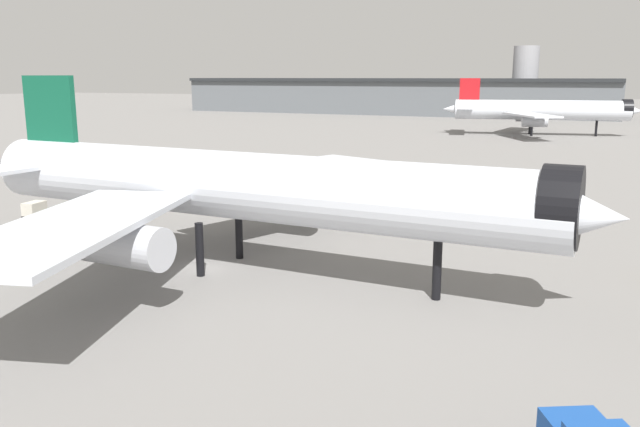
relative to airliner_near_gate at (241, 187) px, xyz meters
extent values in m
plane|color=slate|center=(-3.14, -0.96, -6.78)|extent=(900.00, 900.00, 0.00)
cylinder|color=silver|center=(0.35, -0.02, 0.12)|extent=(49.20, 8.52, 5.31)
cone|color=silver|center=(24.77, -1.63, 0.12)|extent=(6.17, 5.58, 5.20)
cone|color=silver|center=(-24.07, 1.59, 0.12)|extent=(7.22, 5.49, 5.04)
cylinder|color=black|center=(23.71, -1.56, 0.52)|extent=(2.74, 5.51, 5.36)
cube|color=silver|center=(-2.52, 13.87, -0.54)|extent=(15.45, 23.36, 0.42)
cylinder|color=#B7BAC1|center=(-1.52, 11.15, -2.30)|extent=(7.03, 3.36, 2.92)
cube|color=silver|center=(-4.32, -13.41, -0.54)|extent=(13.01, 23.28, 0.42)
cylinder|color=#B7BAC1|center=(-2.98, -10.85, -2.30)|extent=(7.03, 3.36, 2.92)
cube|color=#0F5138|center=(-20.17, 1.33, 4.37)|extent=(5.90, 0.92, 8.49)
cube|color=silver|center=(-20.77, 7.12, 0.65)|extent=(4.98, 9.08, 0.32)
cylinder|color=black|center=(15.98, -1.05, -4.66)|extent=(0.64, 0.64, 4.25)
cylinder|color=black|center=(-1.91, 2.92, -4.66)|extent=(0.64, 0.64, 4.25)
cylinder|color=black|center=(-2.28, -2.64, -4.66)|extent=(0.64, 0.64, 4.25)
cylinder|color=silver|center=(13.64, 136.58, -0.13)|extent=(44.20, 12.46, 5.12)
cone|color=silver|center=(35.31, 140.29, -0.13)|extent=(6.39, 5.89, 5.01)
cone|color=silver|center=(-8.03, 132.87, -0.13)|extent=(7.38, 5.91, 4.86)
cylinder|color=black|center=(34.30, 140.12, 0.25)|extent=(3.14, 5.48, 5.17)
cube|color=silver|center=(8.18, 148.28, -0.77)|extent=(9.81, 20.59, 0.41)
cylinder|color=#B7BAC1|center=(9.62, 146.12, -2.46)|extent=(6.54, 3.81, 2.81)
cube|color=silver|center=(12.38, 123.73, -0.77)|extent=(15.43, 20.79, 0.41)
cylinder|color=#B7BAC1|center=(13.02, 126.25, -2.46)|extent=(6.54, 3.81, 2.81)
cube|color=red|center=(-4.56, 133.47, 3.96)|extent=(5.29, 1.39, 8.19)
cube|color=silver|center=(-6.31, 138.48, 0.38)|extent=(5.24, 8.47, 0.31)
cube|color=silver|center=(-4.55, 128.16, 0.38)|extent=(5.24, 8.47, 0.31)
cylinder|color=black|center=(27.51, 138.96, -4.74)|extent=(0.61, 0.61, 4.09)
cylinder|color=black|center=(11.02, 138.86, -4.74)|extent=(0.61, 0.61, 4.09)
cylinder|color=black|center=(11.93, 133.56, -4.74)|extent=(0.61, 0.61, 4.09)
cube|color=slate|center=(-51.99, 218.58, -0.11)|extent=(179.01, 33.24, 13.34)
cube|color=#232628|center=(-51.99, 218.58, 7.16)|extent=(179.11, 35.87, 1.20)
cylinder|color=#939399|center=(2.27, 216.48, 6.46)|extent=(9.49, 9.49, 26.49)
cube|color=#1E2D38|center=(24.92, -18.43, -4.86)|extent=(1.77, 0.92, 0.80)
cube|color=black|center=(-30.62, 8.39, -6.46)|extent=(1.72, 2.53, 0.20)
cube|color=beige|center=(-30.62, 8.39, -5.66)|extent=(1.72, 2.53, 1.40)
sphere|color=black|center=(-29.78, 7.50, -6.56)|extent=(0.44, 0.44, 0.44)
sphere|color=black|center=(-31.27, 7.36, -6.56)|extent=(0.44, 0.44, 0.44)
sphere|color=black|center=(-29.96, 9.41, -6.56)|extent=(0.44, 0.44, 0.44)
sphere|color=black|center=(-31.45, 9.28, -6.56)|extent=(0.44, 0.44, 0.44)
camera|label=1|loc=(24.70, -43.89, 8.53)|focal=36.19mm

